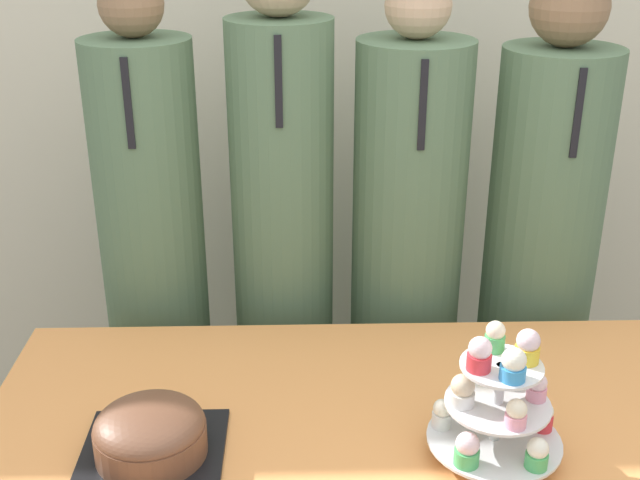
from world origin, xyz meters
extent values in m
cube|color=beige|center=(0.00, 1.61, 1.35)|extent=(9.00, 0.06, 2.70)
cube|color=black|center=(-0.44, 0.26, 0.74)|extent=(0.28, 0.28, 0.01)
cylinder|color=brown|center=(-0.44, 0.26, 0.78)|extent=(0.22, 0.22, 0.06)
ellipsoid|color=brown|center=(-0.44, 0.26, 0.81)|extent=(0.21, 0.21, 0.08)
cylinder|color=silver|center=(0.23, 0.25, 0.84)|extent=(0.02, 0.02, 0.21)
cylinder|color=silver|center=(0.23, 0.25, 0.78)|extent=(0.26, 0.26, 0.01)
cylinder|color=silver|center=(0.23, 0.25, 0.86)|extent=(0.20, 0.20, 0.01)
cylinder|color=silver|center=(0.23, 0.25, 0.94)|extent=(0.16, 0.16, 0.01)
cylinder|color=white|center=(0.22, 0.35, 0.79)|extent=(0.04, 0.04, 0.03)
sphere|color=beige|center=(0.22, 0.35, 0.82)|extent=(0.04, 0.04, 0.04)
cylinder|color=white|center=(0.13, 0.29, 0.79)|extent=(0.04, 0.04, 0.03)
sphere|color=white|center=(0.13, 0.29, 0.82)|extent=(0.04, 0.04, 0.04)
cylinder|color=#4CB766|center=(0.16, 0.17, 0.79)|extent=(0.05, 0.05, 0.03)
sphere|color=silver|center=(0.16, 0.17, 0.82)|extent=(0.04, 0.04, 0.04)
cylinder|color=#4CB766|center=(0.29, 0.16, 0.79)|extent=(0.04, 0.04, 0.03)
sphere|color=white|center=(0.29, 0.16, 0.82)|extent=(0.04, 0.04, 0.04)
cylinder|color=#E5333D|center=(0.33, 0.27, 0.79)|extent=(0.04, 0.04, 0.03)
sphere|color=white|center=(0.33, 0.27, 0.82)|extent=(0.04, 0.04, 0.04)
cylinder|color=pink|center=(0.24, 0.17, 0.87)|extent=(0.04, 0.04, 0.03)
sphere|color=#F4E5C6|center=(0.24, 0.17, 0.90)|extent=(0.04, 0.04, 0.04)
cylinder|color=pink|center=(0.30, 0.26, 0.87)|extent=(0.04, 0.04, 0.03)
sphere|color=silver|center=(0.30, 0.26, 0.90)|extent=(0.04, 0.04, 0.04)
cylinder|color=yellow|center=(0.23, 0.32, 0.87)|extent=(0.04, 0.04, 0.03)
sphere|color=white|center=(0.23, 0.32, 0.90)|extent=(0.04, 0.04, 0.04)
cylinder|color=white|center=(0.16, 0.24, 0.88)|extent=(0.05, 0.05, 0.03)
sphere|color=beige|center=(0.16, 0.24, 0.90)|extent=(0.05, 0.05, 0.05)
cylinder|color=#E5333D|center=(0.18, 0.23, 0.96)|extent=(0.05, 0.05, 0.03)
sphere|color=silver|center=(0.18, 0.23, 0.99)|extent=(0.04, 0.04, 0.04)
cylinder|color=#3893DB|center=(0.23, 0.20, 0.96)|extent=(0.05, 0.05, 0.03)
sphere|color=white|center=(0.23, 0.20, 0.99)|extent=(0.05, 0.05, 0.05)
cylinder|color=yellow|center=(0.28, 0.26, 0.96)|extent=(0.05, 0.05, 0.03)
sphere|color=silver|center=(0.28, 0.26, 0.99)|extent=(0.04, 0.04, 0.04)
cylinder|color=#4CB766|center=(0.22, 0.30, 0.96)|extent=(0.04, 0.04, 0.03)
sphere|color=#F4E5C6|center=(0.22, 0.30, 0.99)|extent=(0.04, 0.04, 0.04)
cylinder|color=#567556|center=(-0.55, 1.01, 0.71)|extent=(0.28, 0.28, 1.42)
sphere|color=#8E6B4C|center=(-0.55, 1.01, 1.50)|extent=(0.16, 0.16, 0.16)
cube|color=black|center=(-0.55, 0.87, 1.29)|extent=(0.02, 0.01, 0.22)
cylinder|color=#567556|center=(-0.19, 1.01, 0.73)|extent=(0.28, 0.28, 1.47)
cube|color=black|center=(-0.19, 0.87, 1.34)|extent=(0.02, 0.01, 0.22)
cylinder|color=#567556|center=(0.15, 1.01, 0.71)|extent=(0.30, 0.30, 1.41)
sphere|color=#D6AD89|center=(0.15, 1.01, 1.49)|extent=(0.17, 0.17, 0.17)
cube|color=black|center=(0.15, 0.86, 1.28)|extent=(0.02, 0.01, 0.22)
cylinder|color=#567556|center=(0.53, 1.01, 0.69)|extent=(0.31, 0.31, 1.39)
sphere|color=#8E6B4C|center=(0.53, 1.01, 1.49)|extent=(0.20, 0.20, 0.20)
cube|color=black|center=(0.53, 0.86, 1.26)|extent=(0.02, 0.01, 0.22)
camera|label=1|loc=(-0.14, -1.01, 1.75)|focal=45.00mm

